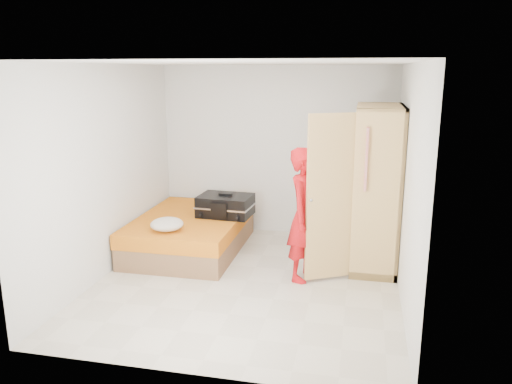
% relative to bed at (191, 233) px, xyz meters
% --- Properties ---
extents(room, '(4.00, 4.02, 2.60)m').
position_rel_bed_xyz_m(room, '(1.05, -0.90, 1.05)').
color(room, beige).
rests_on(room, ground).
extents(bed, '(1.42, 2.02, 0.50)m').
position_rel_bed_xyz_m(bed, '(0.00, 0.00, 0.00)').
color(bed, brown).
rests_on(bed, ground).
extents(wardrobe, '(1.11, 1.46, 2.10)m').
position_rel_bed_xyz_m(wardrobe, '(2.50, -0.06, 0.75)').
color(wardrobe, '#DCB46B').
rests_on(wardrobe, ground).
extents(person, '(0.54, 0.68, 1.64)m').
position_rel_bed_xyz_m(person, '(1.71, -0.66, 0.57)').
color(person, red).
rests_on(person, ground).
extents(suitcase, '(0.79, 0.61, 0.32)m').
position_rel_bed_xyz_m(suitcase, '(0.48, 0.15, 0.39)').
color(suitcase, black).
rests_on(suitcase, bed).
extents(round_cushion, '(0.43, 0.43, 0.16)m').
position_rel_bed_xyz_m(round_cushion, '(-0.08, -0.67, 0.33)').
color(round_cushion, silver).
rests_on(round_cushion, bed).
extents(pillow, '(0.54, 0.31, 0.09)m').
position_rel_bed_xyz_m(pillow, '(0.12, 0.85, 0.30)').
color(pillow, silver).
rests_on(pillow, bed).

